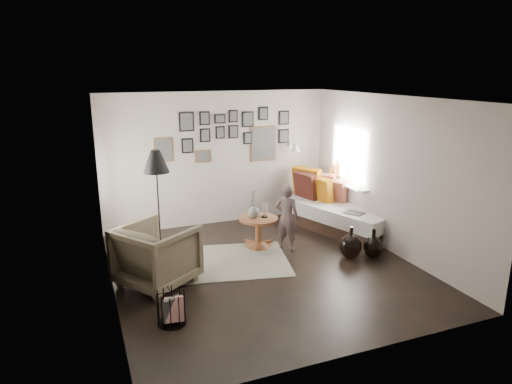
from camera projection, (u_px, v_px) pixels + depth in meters
name	position (u px, v px, depth m)	size (l,w,h in m)	color
ground	(265.00, 268.00, 7.09)	(4.80, 4.80, 0.00)	black
wall_back	(218.00, 159.00, 8.91)	(4.50, 4.50, 0.00)	#AEA198
wall_front	(357.00, 243.00, 4.59)	(4.50, 4.50, 0.00)	#AEA198
wall_left	(106.00, 203.00, 5.95)	(4.80, 4.80, 0.00)	#AEA198
wall_right	(390.00, 175.00, 7.55)	(4.80, 4.80, 0.00)	#AEA198
ceiling	(266.00, 98.00, 6.41)	(4.80, 4.80, 0.00)	white
door_left	(103.00, 198.00, 7.10)	(0.00, 2.14, 2.14)	white
window_right	(342.00, 179.00, 8.82)	(0.15, 1.32, 1.30)	white
gallery_wall	(232.00, 136.00, 8.88)	(2.74, 0.03, 1.08)	brown
wall_sconce	(295.00, 148.00, 9.18)	(0.18, 0.36, 0.16)	white
rug	(223.00, 262.00, 7.32)	(2.08, 1.45, 0.01)	beige
pedestal_table	(258.00, 233.00, 7.89)	(0.68, 0.68, 0.53)	brown
vase	(254.00, 210.00, 7.77)	(0.19, 0.19, 0.48)	black
candles	(264.00, 210.00, 7.83)	(0.12, 0.12, 0.25)	black
daybed	(336.00, 211.00, 8.80)	(1.61, 2.39, 1.09)	black
magazine_on_daybed	(354.00, 213.00, 8.15)	(0.25, 0.33, 0.02)	black
armchair	(157.00, 255.00, 6.46)	(0.95, 0.97, 0.89)	brown
armchair_cushion	(158.00, 251.00, 6.51)	(0.40, 0.40, 0.10)	silver
floor_lamp	(156.00, 166.00, 7.16)	(0.41, 0.41, 1.78)	black
magazine_basket	(172.00, 308.00, 5.50)	(0.35, 0.35, 0.42)	black
demijohn_large	(351.00, 246.00, 7.42)	(0.36, 0.36, 0.54)	black
demijohn_small	(373.00, 247.00, 7.44)	(0.32, 0.32, 0.49)	black
child	(287.00, 217.00, 7.70)	(0.42, 0.27, 1.15)	#564444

